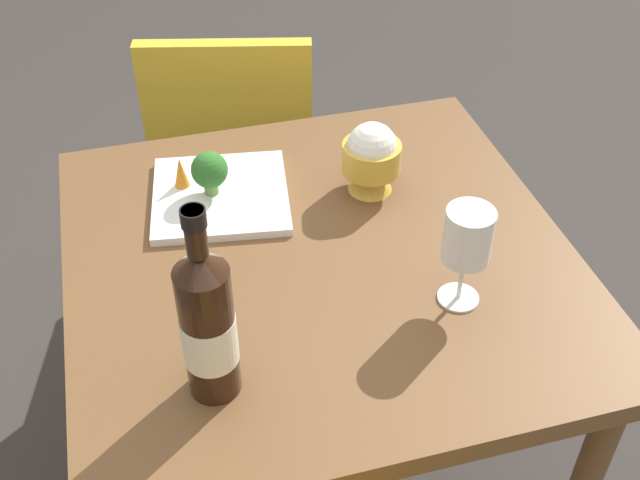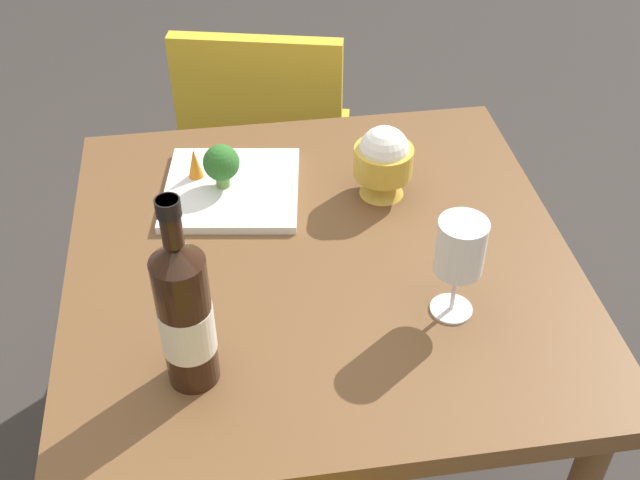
% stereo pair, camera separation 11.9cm
% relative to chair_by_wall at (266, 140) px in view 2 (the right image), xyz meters
% --- Properties ---
extents(dining_table, '(0.86, 0.86, 0.75)m').
position_rel_chair_by_wall_xyz_m(dining_table, '(0.04, -0.70, 0.13)').
color(dining_table, brown).
rests_on(dining_table, ground_plane).
extents(chair_by_wall, '(0.48, 0.48, 0.85)m').
position_rel_chair_by_wall_xyz_m(chair_by_wall, '(0.00, 0.00, 0.00)').
color(chair_by_wall, gold).
rests_on(chair_by_wall, ground_plane).
extents(wine_bottle, '(0.08, 0.08, 0.32)m').
position_rel_chair_by_wall_xyz_m(wine_bottle, '(-0.18, -0.94, 0.35)').
color(wine_bottle, black).
rests_on(wine_bottle, dining_table).
extents(wine_glass, '(0.08, 0.08, 0.18)m').
position_rel_chair_by_wall_xyz_m(wine_glass, '(0.23, -0.87, 0.35)').
color(wine_glass, white).
rests_on(wine_glass, dining_table).
extents(rice_bowl, '(0.11, 0.11, 0.14)m').
position_rel_chair_by_wall_xyz_m(rice_bowl, '(0.18, -0.55, 0.29)').
color(rice_bowl, gold).
rests_on(rice_bowl, dining_table).
extents(serving_plate, '(0.28, 0.28, 0.02)m').
position_rel_chair_by_wall_xyz_m(serving_plate, '(-0.10, -0.51, 0.23)').
color(serving_plate, white).
rests_on(serving_plate, dining_table).
extents(broccoli_floret, '(0.07, 0.07, 0.09)m').
position_rel_chair_by_wall_xyz_m(broccoli_floret, '(-0.12, -0.50, 0.28)').
color(broccoli_floret, '#729E4C').
rests_on(broccoli_floret, serving_plate).
extents(carrot_garnish_left, '(0.03, 0.03, 0.06)m').
position_rel_chair_by_wall_xyz_m(carrot_garnish_left, '(-0.17, -0.47, 0.27)').
color(carrot_garnish_left, orange).
rests_on(carrot_garnish_left, serving_plate).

